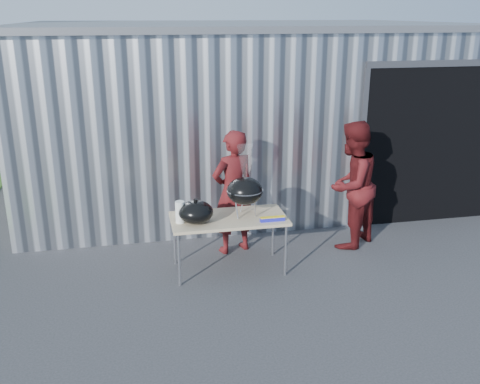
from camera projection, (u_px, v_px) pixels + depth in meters
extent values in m
plane|color=#303032|center=(257.00, 288.00, 6.70)|extent=(80.00, 80.00, 0.00)
cube|color=silver|center=(242.00, 106.00, 10.74)|extent=(8.00, 6.00, 3.00)
cube|color=slate|center=(242.00, 25.00, 10.25)|extent=(8.20, 6.20, 0.10)
cube|color=black|center=(415.00, 139.00, 9.05)|extent=(2.40, 1.20, 2.50)
cube|color=#4C4C51|center=(444.00, 63.00, 8.10)|extent=(2.52, 0.08, 0.10)
cube|color=tan|center=(229.00, 219.00, 6.96)|extent=(1.50, 0.75, 0.04)
cylinder|color=silver|center=(179.00, 260.00, 6.65)|extent=(0.03, 0.03, 0.71)
cylinder|color=silver|center=(286.00, 250.00, 6.92)|extent=(0.03, 0.03, 0.71)
cylinder|color=silver|center=(175.00, 240.00, 7.24)|extent=(0.03, 0.03, 0.71)
cylinder|color=silver|center=(273.00, 232.00, 7.50)|extent=(0.03, 0.03, 0.71)
ellipsoid|color=black|center=(245.00, 191.00, 6.89)|extent=(0.47, 0.47, 0.35)
cylinder|color=silver|center=(245.00, 190.00, 6.89)|extent=(0.48, 0.48, 0.02)
cylinder|color=silver|center=(245.00, 189.00, 6.88)|extent=(0.45, 0.45, 0.01)
cylinder|color=silver|center=(243.00, 204.00, 7.09)|extent=(0.02, 0.02, 0.24)
cylinder|color=silver|center=(237.00, 210.00, 6.88)|extent=(0.02, 0.02, 0.24)
cylinder|color=silver|center=(255.00, 208.00, 6.92)|extent=(0.02, 0.02, 0.24)
cylinder|color=#CD6449|center=(234.00, 189.00, 6.85)|extent=(0.02, 0.14, 0.02)
cylinder|color=#CD6449|center=(238.00, 188.00, 6.86)|extent=(0.02, 0.14, 0.02)
cylinder|color=#CD6449|center=(241.00, 188.00, 6.87)|extent=(0.02, 0.14, 0.02)
cylinder|color=#CD6449|center=(245.00, 188.00, 6.88)|extent=(0.02, 0.14, 0.02)
cylinder|color=#CD6449|center=(248.00, 188.00, 6.89)|extent=(0.02, 0.14, 0.02)
cylinder|color=#CD6449|center=(252.00, 187.00, 6.90)|extent=(0.02, 0.14, 0.02)
cylinder|color=#CD6449|center=(255.00, 187.00, 6.91)|extent=(0.02, 0.14, 0.02)
cone|color=silver|center=(245.00, 167.00, 6.79)|extent=(0.20, 0.20, 0.55)
ellipsoid|color=black|center=(196.00, 212.00, 6.73)|extent=(0.44, 0.44, 0.29)
cylinder|color=black|center=(196.00, 200.00, 6.68)|extent=(0.05, 0.05, 0.03)
cylinder|color=white|center=(180.00, 212.00, 6.74)|extent=(0.12, 0.12, 0.28)
cube|color=white|center=(184.00, 210.00, 7.05)|extent=(0.20, 0.15, 0.10)
cube|color=#1B1DB3|center=(272.00, 219.00, 6.81)|extent=(0.32, 0.06, 0.05)
cube|color=yellow|center=(272.00, 217.00, 6.80)|extent=(0.32, 0.06, 0.01)
imported|color=#4D1113|center=(233.00, 192.00, 7.49)|extent=(0.75, 0.61, 1.77)
imported|color=#4D1113|center=(351.00, 185.00, 7.67)|extent=(1.14, 1.10, 1.86)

